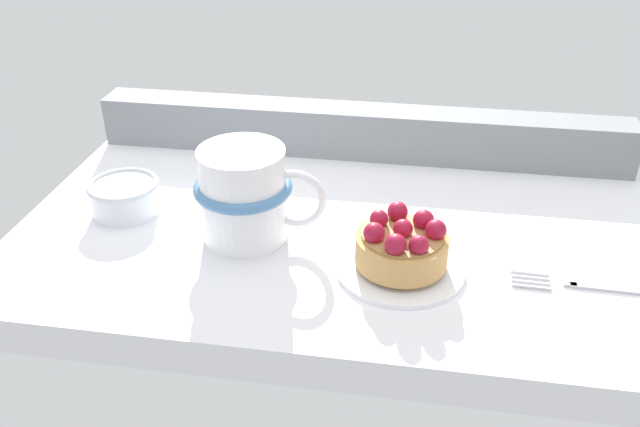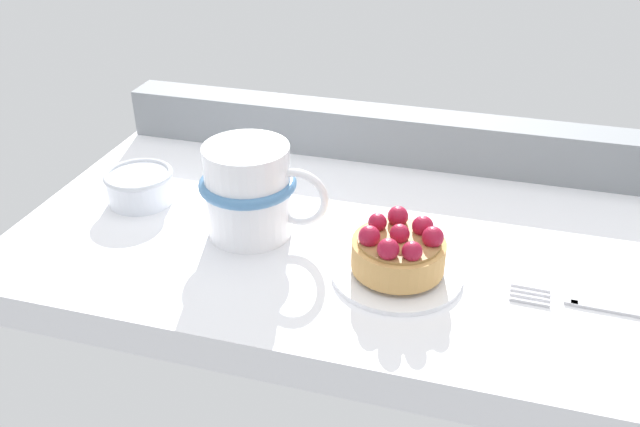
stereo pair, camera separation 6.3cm
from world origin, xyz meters
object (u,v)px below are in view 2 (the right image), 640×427
(raspberry_tart, at_px, (399,249))
(dessert_plate, at_px, (397,271))
(sugar_bowl, at_px, (140,186))
(dessert_fork, at_px, (612,308))
(coffee_mug, at_px, (250,190))

(raspberry_tart, bearing_deg, dessert_plate, 169.58)
(raspberry_tart, bearing_deg, sugar_bowl, 168.20)
(dessert_plate, bearing_deg, dessert_fork, -0.51)
(dessert_plate, bearing_deg, raspberry_tart, -10.42)
(coffee_mug, xyz_separation_m, dessert_fork, (0.35, -0.04, -0.05))
(dessert_plate, height_order, coffee_mug, coffee_mug)
(dessert_plate, height_order, sugar_bowl, sugar_bowl)
(coffee_mug, bearing_deg, sugar_bowl, 168.83)
(coffee_mug, relative_size, sugar_bowl, 1.75)
(dessert_fork, distance_m, sugar_bowl, 0.50)
(raspberry_tart, relative_size, dessert_fork, 0.49)
(coffee_mug, bearing_deg, dessert_fork, -5.97)
(sugar_bowl, bearing_deg, dessert_plate, -11.80)
(dessert_fork, bearing_deg, sugar_bowl, 172.50)
(raspberry_tart, xyz_separation_m, sugar_bowl, (-0.30, 0.06, -0.01))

